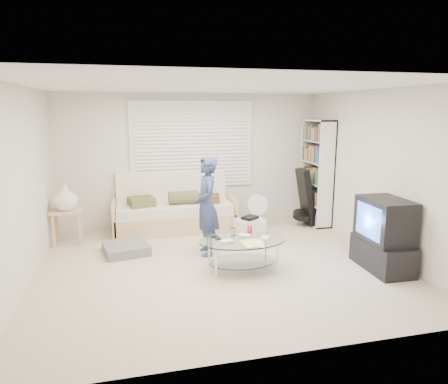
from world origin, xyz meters
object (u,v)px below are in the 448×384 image
object	(u,v)px
bookshelf	(316,173)
tv_unit	(384,235)
futon_sofa	(174,211)
coffee_table	(243,246)

from	to	relation	value
bookshelf	tv_unit	bearing A→B (deg)	-93.03
futon_sofa	bookshelf	bearing A→B (deg)	-4.05
bookshelf	coffee_table	xyz separation A→B (m)	(-2.04, -1.97, -0.64)
futon_sofa	coffee_table	distance (m)	2.27
bookshelf	futon_sofa	bearing A→B (deg)	175.95
tv_unit	coffee_table	world-z (taller)	tv_unit
futon_sofa	coffee_table	size ratio (longest dim) A/B	1.79
tv_unit	coffee_table	bearing A→B (deg)	168.30
bookshelf	coffee_table	bearing A→B (deg)	-135.99
tv_unit	coffee_table	distance (m)	1.96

